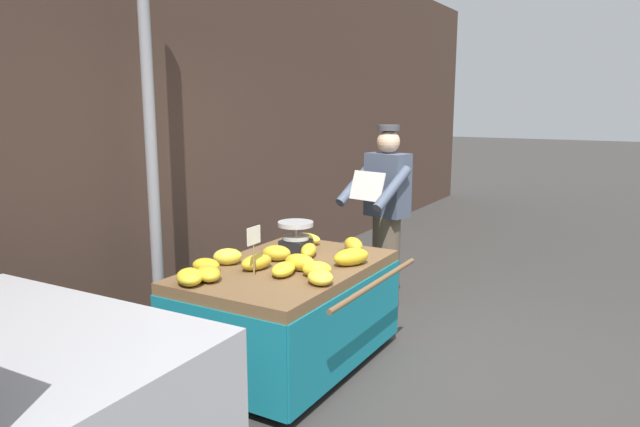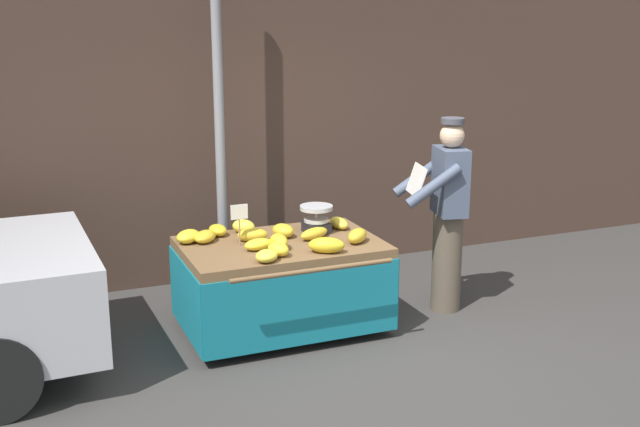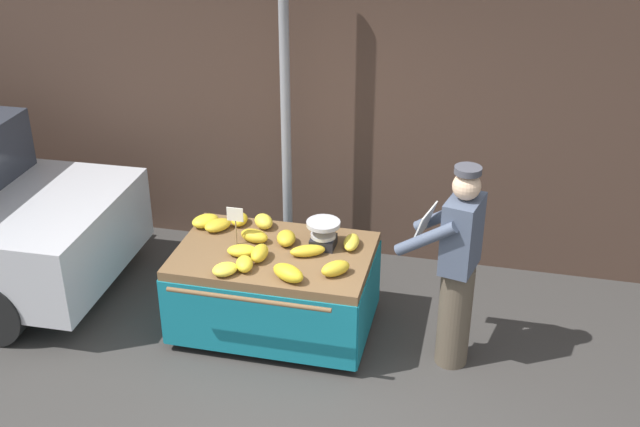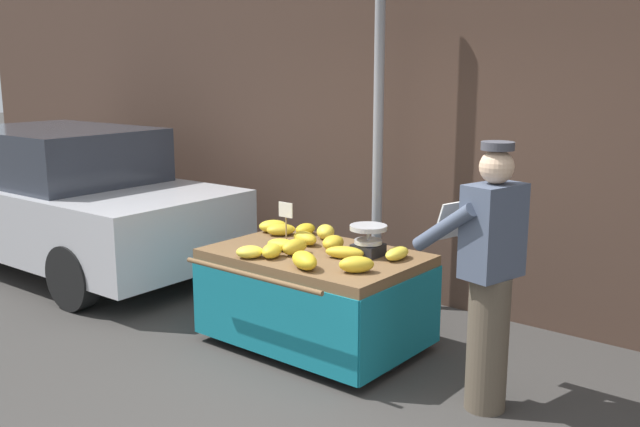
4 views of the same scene
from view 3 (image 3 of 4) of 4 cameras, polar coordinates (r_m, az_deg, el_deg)
ground_plane at (r=6.03m, az=-1.23°, el=-14.28°), size 60.00×60.00×0.00m
back_wall at (r=7.39m, az=3.69°, el=10.31°), size 16.00×0.24×3.72m
street_pole at (r=7.13m, az=-2.52°, el=8.14°), size 0.09×0.09×3.34m
banana_cart at (r=6.60m, az=-3.31°, el=-4.33°), size 1.63×1.26×0.76m
weighing_scale at (r=6.49m, az=0.24°, el=-1.50°), size 0.28×0.28×0.23m
price_sign at (r=6.50m, az=-6.14°, el=-0.32°), size 0.14×0.01×0.34m
banana_bunch_0 at (r=6.91m, az=-8.27°, el=-0.53°), size 0.29×0.29×0.11m
banana_bunch_1 at (r=6.57m, az=-2.46°, el=-1.79°), size 0.21×0.25×0.11m
banana_bunch_2 at (r=6.62m, az=-4.76°, el=-1.62°), size 0.28×0.20×0.11m
banana_bunch_3 at (r=6.84m, az=-7.39°, el=-0.84°), size 0.28×0.29×0.10m
banana_bunch_4 at (r=6.19m, az=-6.88°, el=-4.02°), size 0.26×0.26×0.09m
banana_bunch_5 at (r=6.40m, az=-0.90°, el=-2.71°), size 0.31×0.23×0.09m
banana_bunch_6 at (r=6.14m, az=1.13°, el=-3.98°), size 0.27×0.26×0.12m
banana_bunch_7 at (r=6.08m, az=-2.31°, el=-4.31°), size 0.32×0.27×0.12m
banana_bunch_8 at (r=6.36m, az=-4.38°, el=-2.87°), size 0.13×0.24×0.12m
banana_bunch_9 at (r=6.84m, az=-4.09°, el=-0.57°), size 0.24×0.25×0.12m
banana_bunch_10 at (r=6.91m, az=-5.84°, el=-0.42°), size 0.16×0.22×0.10m
banana_bunch_11 at (r=6.23m, az=-5.47°, el=-3.64°), size 0.19×0.23×0.11m
banana_bunch_12 at (r=6.52m, az=2.28°, el=-2.09°), size 0.14×0.26×0.09m
banana_bunch_13 at (r=6.43m, az=-5.66°, el=-2.68°), size 0.27×0.19×0.09m
vendor_person at (r=6.13m, az=9.85°, el=-3.86°), size 0.65×0.60×1.71m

